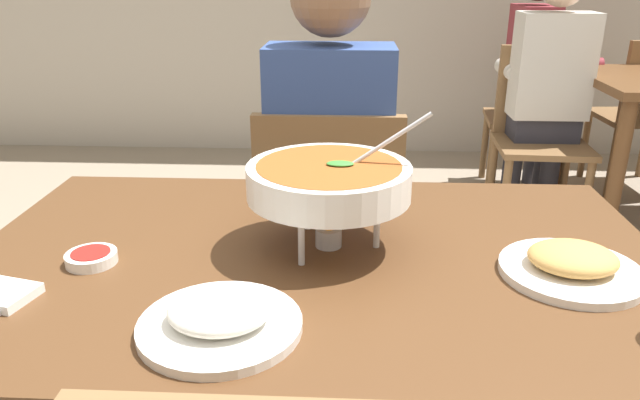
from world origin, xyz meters
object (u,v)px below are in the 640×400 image
chair_bg_left (543,107)px  patron_bg_left (536,65)px  appetizer_plate (572,265)px  sauce_dish (91,257)px  chair_diner_main (329,232)px  curry_bowl (329,182)px  rice_plate (220,318)px  diner_main (330,155)px  patron_bg_right (548,80)px  chair_bg_right (539,127)px  dining_table_main (316,311)px

chair_bg_left → patron_bg_left: 0.25m
appetizer_plate → sauce_dish: bearing=179.9°
chair_diner_main → curry_bowl: curry_bowl is taller
rice_plate → chair_bg_left: bearing=64.9°
appetizer_plate → patron_bg_left: size_ratio=0.18×
diner_main → chair_bg_left: bearing=56.7°
appetizer_plate → patron_bg_right: size_ratio=0.18×
chair_bg_right → chair_diner_main: bearing=-126.9°
dining_table_main → patron_bg_right: 2.31m
dining_table_main → chair_diner_main: 0.71m
chair_diner_main → appetizer_plate: size_ratio=3.75×
dining_table_main → diner_main: size_ratio=0.98×
dining_table_main → chair_bg_left: 2.78m
rice_plate → patron_bg_left: (1.24, 2.80, -0.05)m
curry_bowl → chair_bg_right: curry_bowl is taller
appetizer_plate → chair_bg_left: (0.73, 2.57, -0.29)m
patron_bg_left → patron_bg_right: same height
dining_table_main → patron_bg_left: size_ratio=0.98×
curry_bowl → rice_plate: (-0.15, -0.29, -0.11)m
dining_table_main → chair_diner_main: (-0.00, 0.70, -0.15)m
rice_plate → chair_bg_left: size_ratio=0.27×
chair_diner_main → curry_bowl: size_ratio=2.71×
dining_table_main → rice_plate: size_ratio=5.34×
chair_diner_main → appetizer_plate: 0.92m
dining_table_main → chair_diner_main: size_ratio=1.42×
dining_table_main → sauce_dish: 0.42m
appetizer_plate → chair_bg_right: chair_bg_right is taller
curry_bowl → dining_table_main: bearing=-119.2°
appetizer_plate → diner_main: bearing=119.3°
chair_diner_main → appetizer_plate: chair_diner_main is taller
appetizer_plate → chair_bg_right: size_ratio=0.27×
chair_bg_left → chair_bg_right: size_ratio=1.00×
curry_bowl → appetizer_plate: 0.44m
chair_bg_left → patron_bg_right: size_ratio=0.69×
dining_table_main → patron_bg_right: patron_bg_right is taller
diner_main → curry_bowl: bearing=-88.2°
chair_diner_main → chair_bg_right: size_ratio=1.00×
patron_bg_right → appetizer_plate: bearing=-105.6°
dining_table_main → patron_bg_left: 2.78m
diner_main → rice_plate: (-0.12, -0.98, 0.05)m
chair_bg_left → appetizer_plate: bearing=-105.9°
chair_bg_right → patron_bg_right: patron_bg_right is taller
diner_main → sauce_dish: bearing=-116.9°
appetizer_plate → patron_bg_left: 2.69m
diner_main → appetizer_plate: bearing=-60.7°
sauce_dish → patron_bg_right: size_ratio=0.07×
dining_table_main → sauce_dish: (-0.40, -0.05, 0.13)m
diner_main → patron_bg_right: 1.68m
chair_bg_right → patron_bg_right: (0.01, 0.01, 0.24)m
patron_bg_right → diner_main: bearing=-127.8°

